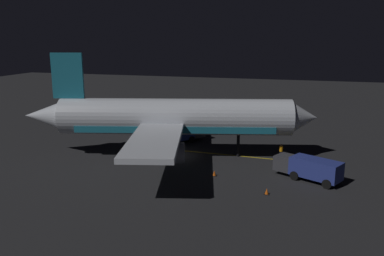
# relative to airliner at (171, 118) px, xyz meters

# --- Properties ---
(ground_plane) EXTENTS (180.00, 180.00, 0.20)m
(ground_plane) POSITION_rel_airliner_xyz_m (-0.14, 0.55, -4.64)
(ground_plane) COLOR #242426
(apron_guide_stripe) EXTENTS (1.17, 23.77, 0.01)m
(apron_guide_stripe) POSITION_rel_airliner_xyz_m (-2.20, 4.55, -4.54)
(apron_guide_stripe) COLOR gold
(apron_guide_stripe) RESTS_ON ground_plane
(airliner) EXTENTS (30.66, 33.99, 12.03)m
(airliner) POSITION_rel_airliner_xyz_m (0.00, 0.00, 0.00)
(airliner) COLOR silver
(airliner) RESTS_ON ground_plane
(baggage_truck) EXTENTS (4.84, 6.80, 2.22)m
(baggage_truck) POSITION_rel_airliner_xyz_m (3.95, 15.75, -3.36)
(baggage_truck) COLOR navy
(baggage_truck) RESTS_ON ground_plane
(catering_truck) EXTENTS (5.53, 5.07, 2.25)m
(catering_truck) POSITION_rel_airliner_xyz_m (-6.44, -0.51, -3.37)
(catering_truck) COLOR navy
(catering_truck) RESTS_ON ground_plane
(ground_crew_worker) EXTENTS (0.40, 0.40, 1.74)m
(ground_crew_worker) POSITION_rel_airliner_xyz_m (-2.50, 12.60, -3.65)
(ground_crew_worker) COLOR black
(ground_crew_worker) RESTS_ON ground_plane
(traffic_cone_near_left) EXTENTS (0.50, 0.50, 0.55)m
(traffic_cone_near_left) POSITION_rel_airliner_xyz_m (8.81, 12.14, -4.29)
(traffic_cone_near_left) COLOR #EA590F
(traffic_cone_near_left) RESTS_ON ground_plane
(traffic_cone_near_right) EXTENTS (0.50, 0.50, 0.55)m
(traffic_cone_near_right) POSITION_rel_airliner_xyz_m (5.39, 6.53, -4.29)
(traffic_cone_near_right) COLOR #EA590F
(traffic_cone_near_right) RESTS_ON ground_plane
(traffic_cone_under_wing) EXTENTS (0.50, 0.50, 0.55)m
(traffic_cone_under_wing) POSITION_rel_airliner_xyz_m (-6.61, 6.87, -4.29)
(traffic_cone_under_wing) COLOR #EA590F
(traffic_cone_under_wing) RESTS_ON ground_plane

